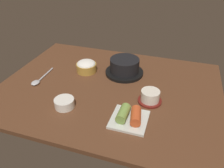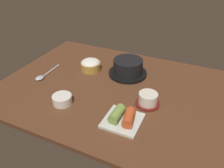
{
  "view_description": "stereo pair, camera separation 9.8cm",
  "coord_description": "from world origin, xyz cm",
  "views": [
    {
      "loc": [
        27.39,
        -80.37,
        58.59
      ],
      "look_at": [
        2.0,
        -2.0,
        5.0
      ],
      "focal_mm": 35.3,
      "sensor_mm": 36.0,
      "label": 1
    },
    {
      "loc": [
        36.53,
        -76.8,
        58.59
      ],
      "look_at": [
        2.0,
        -2.0,
        5.0
      ],
      "focal_mm": 35.3,
      "sensor_mm": 36.0,
      "label": 2
    }
  ],
  "objects": [
    {
      "name": "rice_bowl",
      "position": [
        -15.65,
        9.96,
        5.02
      ],
      "size": [
        10.31,
        10.31,
        6.07
      ],
      "color": "#B78C38",
      "rests_on": "dining_table"
    },
    {
      "name": "stone_pot",
      "position": [
        3.5,
        13.66,
        5.9
      ],
      "size": [
        19.12,
        19.12,
        8.14
      ],
      "color": "black",
      "rests_on": "dining_table"
    },
    {
      "name": "kimchi_plate",
      "position": [
        14.49,
        -19.61,
        3.88
      ],
      "size": [
        13.57,
        13.57,
        4.86
      ],
      "color": "silver",
      "rests_on": "dining_table"
    },
    {
      "name": "side_bowl_near",
      "position": [
        -12.49,
        -19.58,
        3.96
      ],
      "size": [
        8.04,
        8.04,
        3.67
      ],
      "color": "white",
      "rests_on": "dining_table"
    },
    {
      "name": "spoon",
      "position": [
        -33.71,
        -6.25,
        2.62
      ],
      "size": [
        3.6,
        17.53,
        1.35
      ],
      "color": "#B7B7BC",
      "rests_on": "dining_table"
    },
    {
      "name": "tea_cup_with_saucer",
      "position": [
        19.77,
        -5.63,
        4.59
      ],
      "size": [
        9.99,
        9.99,
        5.34
      ],
      "color": "maroon",
      "rests_on": "dining_table"
    },
    {
      "name": "dining_table",
      "position": [
        0.0,
        0.0,
        1.0
      ],
      "size": [
        100.0,
        76.0,
        2.0
      ],
      "primitive_type": "cube",
      "color": "#56331E",
      "rests_on": "ground"
    }
  ]
}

